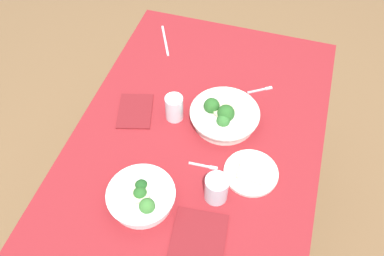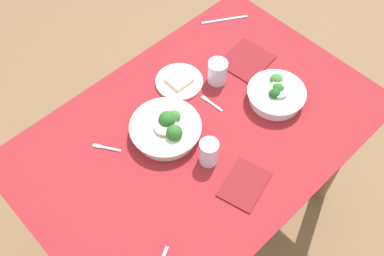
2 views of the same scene
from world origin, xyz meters
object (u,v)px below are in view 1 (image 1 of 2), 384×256
Objects in this scene: water_glass_center at (216,188)px; napkin_folded_upper at (135,111)px; broccoli_bowl_far at (224,116)px; broccoli_bowl_near at (142,197)px; water_glass_side at (174,108)px; napkin_folded_lower at (198,239)px; fork_by_far_bowl at (205,166)px; fork_by_near_bowl at (261,90)px; table_knife_right at (165,40)px; bread_side_plate at (251,172)px.

water_glass_center is 0.57× the size of napkin_folded_upper.
broccoli_bowl_near is (0.40, -0.17, -0.00)m from broccoli_bowl_far.
napkin_folded_lower is at bearing 26.69° from water_glass_side.
fork_by_near_bowl is at bearing 70.79° from fork_by_far_bowl.
fork_by_far_bowl is 0.68m from table_knife_right.
water_glass_center is 0.51× the size of napkin_folded_lower.
table_knife_right is at bearing -138.33° from bread_side_plate.
water_glass_center is 0.36m from water_glass_side.
water_glass_side is 0.37m from fork_by_near_bowl.
broccoli_bowl_far is 0.51m from table_knife_right.
broccoli_bowl_near is at bearing 25.21° from napkin_folded_upper.
water_glass_side reaches higher than napkin_folded_upper.
water_glass_center is at bearing 55.90° from napkin_folded_upper.
broccoli_bowl_near is at bearing -147.55° from fork_by_near_bowl.
water_glass_side reaches higher than napkin_folded_lower.
water_glass_side is at bearing -116.66° from bread_side_plate.
fork_by_near_bowl is (-0.39, -0.04, -0.01)m from bread_side_plate.
broccoli_bowl_far is at bearing -170.30° from water_glass_center.
broccoli_bowl_far reaches higher than fork_by_far_bowl.
water_glass_center is at bearing 175.31° from napkin_folded_lower.
table_knife_right is 0.42m from napkin_folded_upper.
water_glass_side is at bearing -80.12° from broccoli_bowl_far.
broccoli_bowl_far is 2.50× the size of water_glass_side.
bread_side_plate is 0.98× the size of napkin_folded_lower.
fork_by_near_bowl is at bearing 151.94° from broccoli_bowl_far.
water_glass_side is 0.51× the size of table_knife_right.
broccoli_bowl_near is 1.19× the size of bread_side_plate.
napkin_folded_upper is at bearing -138.42° from napkin_folded_lower.
water_glass_side is 1.10× the size of fork_by_near_bowl.
fork_by_far_bowl is at bearing -168.48° from napkin_folded_lower.
broccoli_bowl_far reaches higher than bread_side_plate.
napkin_folded_upper is at bearing -81.41° from broccoli_bowl_far.
fork_by_far_bowl is (0.18, 0.17, -0.05)m from water_glass_side.
bread_side_plate is at bearing 3.22° from fork_by_far_bowl.
water_glass_center is 0.95× the size of fork_by_far_bowl.
broccoli_bowl_near is 2.36× the size of fork_by_near_bowl.
fork_by_far_bowl and fork_by_near_bowl have the same top height.
napkin_folded_upper reaches higher than table_knife_right.
water_glass_side is 0.25m from fork_by_far_bowl.
broccoli_bowl_near is 0.24m from fork_by_far_bowl.
fork_by_near_bowl is 0.67m from napkin_folded_lower.
water_glass_center is (0.12, -0.09, 0.04)m from bread_side_plate.
napkin_folded_lower is (0.84, 0.40, 0.00)m from table_knife_right.
water_glass_center reaches higher than napkin_folded_upper.
broccoli_bowl_near is 2.15× the size of fork_by_far_bowl.
fork_by_far_bowl is 0.43m from fork_by_near_bowl.
broccoli_bowl_near is 2.14× the size of water_glass_side.
table_knife_right is 0.93m from napkin_folded_lower.
napkin_folded_upper is at bearing 149.89° from fork_by_far_bowl.
bread_side_plate is 0.37m from water_glass_side.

